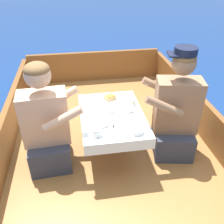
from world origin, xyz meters
TOP-DOWN VIEW (x-y plane):
  - ground_plane at (0.00, 0.00)m, footprint 60.00×60.00m
  - boat_deck at (0.00, 0.00)m, footprint 2.09×3.53m
  - gunwale_port at (-1.02, 0.00)m, footprint 0.06×3.53m
  - gunwale_starboard at (1.02, 0.00)m, footprint 0.06×3.53m
  - bow_coaming at (0.00, 1.73)m, footprint 1.97×0.06m
  - cockpit_table at (0.00, 0.01)m, footprint 0.58×0.83m
  - person_port at (-0.59, -0.04)m, footprint 0.54×0.47m
  - person_starboard at (0.59, -0.05)m, footprint 0.58×0.52m
  - plate_sandwich at (0.02, 0.27)m, footprint 0.19×0.19m
  - plate_bread at (0.09, -0.16)m, footprint 0.16×0.16m
  - sandwich at (0.02, 0.27)m, footprint 0.13×0.11m
  - bowl_port_near at (0.16, -0.30)m, footprint 0.11×0.11m
  - bowl_starboard_near at (-0.12, -0.13)m, footprint 0.14×0.14m
  - coffee_cup_port at (-0.01, 0.05)m, footprint 0.10×0.07m
  - coffee_cup_starboard at (-0.17, -0.29)m, footprint 0.10×0.07m
  - coffee_cup_center at (0.16, 0.03)m, footprint 0.11×0.08m
  - tin_can at (0.22, 0.14)m, footprint 0.07×0.07m
  - utensil_fork_starboard at (-0.04, -0.24)m, footprint 0.08×0.17m
  - utensil_spoon_center at (-0.21, 0.09)m, footprint 0.17×0.04m
  - utensil_spoon_port at (-0.13, -0.02)m, footprint 0.16×0.09m

SIDE VIEW (x-z plane):
  - ground_plane at x=0.00m, z-range 0.00..0.00m
  - boat_deck at x=0.00m, z-range 0.00..0.29m
  - gunwale_port at x=-1.02m, z-range 0.29..0.68m
  - gunwale_starboard at x=1.02m, z-range 0.29..0.68m
  - bow_coaming at x=0.00m, z-range 0.29..0.74m
  - cockpit_table at x=0.00m, z-range 0.46..0.90m
  - person_port at x=-0.59m, z-range 0.20..1.19m
  - person_starboard at x=0.59m, z-range 0.19..1.25m
  - utensil_fork_starboard at x=-0.04m, z-range 0.73..0.74m
  - utensil_spoon_center at x=-0.21m, z-range 0.73..0.74m
  - utensil_spoon_port at x=-0.13m, z-range 0.73..0.74m
  - plate_sandwich at x=0.02m, z-range 0.73..0.74m
  - plate_bread at x=0.09m, z-range 0.73..0.74m
  - bowl_port_near at x=0.16m, z-range 0.73..0.78m
  - bowl_starboard_near at x=-0.12m, z-range 0.73..0.78m
  - tin_can at x=0.22m, z-range 0.73..0.79m
  - coffee_cup_center at x=0.16m, z-range 0.73..0.79m
  - sandwich at x=0.02m, z-range 0.74..0.79m
  - coffee_cup_port at x=-0.01m, z-range 0.73..0.80m
  - coffee_cup_starboard at x=-0.17m, z-range 0.73..0.80m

